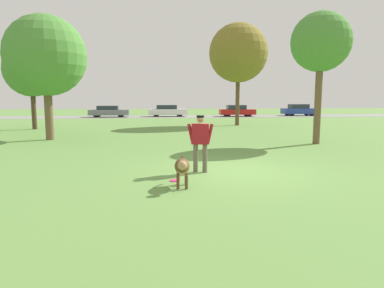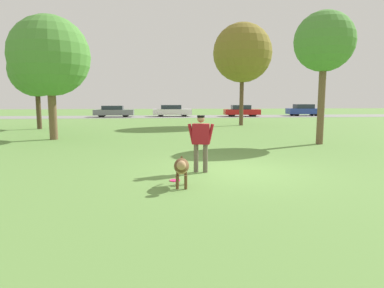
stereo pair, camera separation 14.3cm
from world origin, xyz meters
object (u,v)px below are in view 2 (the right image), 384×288
object	(u,v)px
dog	(182,167)
parked_car_red	(242,111)
tree_far_right	(242,53)
parked_car_grey	(114,111)
frisbee	(175,180)
tree_near_right	(324,42)
parked_car_white	(172,111)
person	(201,139)
tree_near_left	(50,56)
tree_far_left	(36,70)
parked_car_blue	(304,110)

from	to	relation	value
dog	parked_car_red	xyz separation A→B (m)	(9.08, 31.05, 0.17)
tree_far_right	parked_car_grey	xyz separation A→B (m)	(-11.27, 13.13, -4.79)
frisbee	tree_near_right	xyz separation A→B (m)	(6.85, 6.34, 4.45)
tree_far_right	parked_car_white	distance (m)	15.16
tree_far_right	parked_car_white	bearing A→B (deg)	109.31
person	parked_car_red	world-z (taller)	person
parked_car_white	parked_car_red	bearing A→B (deg)	-4.58
tree_near_left	parked_car_grey	world-z (taller)	tree_near_left
tree_near_right	tree_far_right	bearing A→B (deg)	94.56
dog	parked_car_white	distance (m)	31.70
tree_near_left	tree_near_right	distance (m)	12.84
parked_car_red	tree_far_left	bearing A→B (deg)	-137.25
tree_far_left	tree_near_right	size ratio (longest dim) A/B	0.98
tree_far_left	tree_near_right	world-z (taller)	tree_near_right
parked_car_white	dog	bearing A→B (deg)	-92.06
parked_car_red	frisbee	bearing A→B (deg)	-104.02
person	parked_car_grey	size ratio (longest dim) A/B	0.36
dog	tree_near_right	world-z (taller)	tree_near_right
tree_far_right	person	bearing A→B (deg)	-107.49
tree_far_right	parked_car_blue	bearing A→B (deg)	51.08
tree_near_right	parked_car_blue	size ratio (longest dim) A/B	1.40
dog	frisbee	distance (m)	0.81
tree_near_left	tree_far_left	bearing A→B (deg)	113.64
frisbee	tree_near_right	size ratio (longest dim) A/B	0.05
tree_far_left	frisbee	bearing A→B (deg)	-61.83
frisbee	tree_far_left	xyz separation A→B (m)	(-8.39, 15.67, 3.92)
parked_car_blue	parked_car_white	bearing A→B (deg)	-178.21
tree_far_right	frisbee	bearing A→B (deg)	-108.89
parked_car_grey	parked_car_blue	xyz separation A→B (m)	(22.34, 0.59, 0.04)
tree_far_right	tree_near_right	bearing A→B (deg)	-85.44
person	dog	xyz separation A→B (m)	(-0.64, -1.59, -0.46)
person	tree_near_right	distance (m)	8.87
tree_far_left	parked_car_grey	size ratio (longest dim) A/B	1.31
parked_car_grey	parked_car_blue	size ratio (longest dim) A/B	1.05
tree_near_right	parked_car_white	size ratio (longest dim) A/B	1.32
tree_far_right	parked_car_red	distance (m)	14.18
person	tree_far_left	bearing A→B (deg)	133.07
frisbee	tree_near_right	bearing A→B (deg)	42.77
person	parked_car_red	size ratio (longest dim) A/B	0.38
person	tree_near_right	bearing A→B (deg)	52.84
tree_far_right	parked_car_blue	xyz separation A→B (m)	(11.07, 13.71, -4.75)
parked_car_white	tree_near_left	bearing A→B (deg)	-107.60
frisbee	parked_car_red	xyz separation A→B (m)	(9.21, 30.40, 0.64)
tree_far_right	parked_car_red	xyz separation A→B (m)	(3.24, 12.95, -4.78)
dog	person	bearing A→B (deg)	162.40
parked_car_red	parked_car_white	bearing A→B (deg)	178.35
person	parked_car_red	distance (m)	30.65
tree_far_right	parked_car_blue	world-z (taller)	tree_far_right
tree_far_right	tree_near_right	xyz separation A→B (m)	(0.89, -11.10, -0.97)
dog	parked_car_blue	xyz separation A→B (m)	(16.92, 31.81, 0.21)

